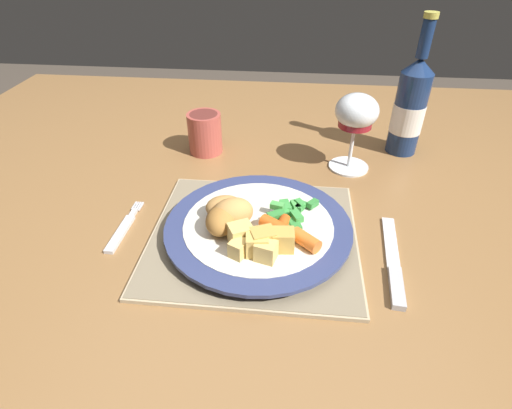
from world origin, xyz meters
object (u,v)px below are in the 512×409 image
Objects in this scene: wine_glass at (356,116)px; drinking_cup at (205,132)px; table_knife at (394,266)px; dining_table at (246,203)px; bottle at (410,107)px; fork at (123,229)px; dinner_plate at (258,228)px.

drinking_cup is (-0.29, 0.04, -0.06)m from wine_glass.
table_knife is 1.28× the size of wine_glass.
dining_table is 0.37m from bottle.
drinking_cup reaches higher than fork.
drinking_cup is at bearing 136.47° from table_knife.
dinner_plate is at bearing -130.99° from bottle.
table_knife is at bearing -13.74° from dinner_plate.
table_knife is (0.40, -0.04, 0.00)m from fork.
wine_glass is 0.14m from bottle.
fork is at bearing -147.42° from wine_glass.
dining_table is at bearing -159.81° from bottle.
bottle is at bearing 78.16° from table_knife.
bottle reaches higher than dining_table.
wine_glass is at bearing -144.17° from bottle.
bottle is 0.41m from drinking_cup.
dining_table is at bearing 103.00° from dinner_plate.
bottle is at bearing 35.83° from wine_glass.
bottle reaches higher than fork.
wine_glass reaches higher than dinner_plate.
dinner_plate is 0.41m from bottle.
wine_glass is 1.79× the size of drinking_cup.
bottle is 3.23× the size of drinking_cup.
fork is 0.68× the size of table_knife.
wine_glass is (-0.04, 0.27, 0.10)m from table_knife.
wine_glass reaches higher than dining_table.
wine_glass is 0.55× the size of bottle.
dining_table is 11.39× the size of fork.
dinner_plate is 1.89× the size of wine_glass.
bottle is at bearing 33.37° from fork.
drinking_cup reaches higher than dining_table.
drinking_cup is (-0.33, 0.31, 0.04)m from table_knife.
dinner_plate is at bearing 166.26° from table_knife.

